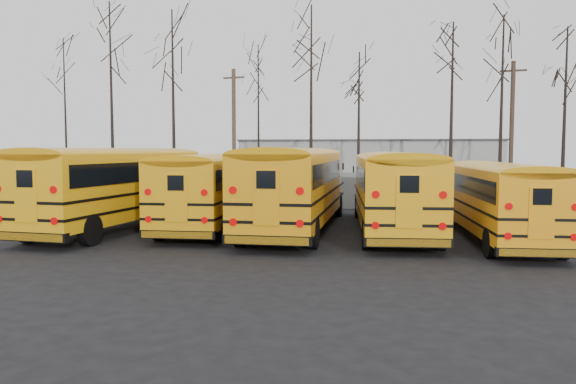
% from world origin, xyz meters
% --- Properties ---
extents(ground, '(120.00, 120.00, 0.00)m').
position_xyz_m(ground, '(0.00, 0.00, 0.00)').
color(ground, black).
rests_on(ground, ground).
extents(fence, '(40.00, 0.04, 2.00)m').
position_xyz_m(fence, '(0.00, 12.00, 1.00)').
color(fence, gray).
rests_on(fence, ground).
extents(distant_building, '(22.00, 8.00, 4.00)m').
position_xyz_m(distant_building, '(2.00, 32.00, 2.00)').
color(distant_building, '#B4B4AF').
rests_on(distant_building, ground).
extents(bus_a, '(3.86, 12.24, 3.37)m').
position_xyz_m(bus_a, '(-7.25, 2.38, 1.98)').
color(bus_a, black).
rests_on(bus_a, ground).
extents(bus_b, '(2.94, 11.24, 3.12)m').
position_xyz_m(bus_b, '(-3.49, 3.46, 1.83)').
color(bus_b, black).
rests_on(bus_b, ground).
extents(bus_c, '(2.87, 12.12, 3.38)m').
position_xyz_m(bus_c, '(-0.08, 3.02, 1.98)').
color(bus_c, black).
rests_on(bus_c, ground).
extents(bus_d, '(3.53, 11.64, 3.21)m').
position_xyz_m(bus_d, '(3.73, 3.17, 1.88)').
color(bus_d, black).
rests_on(bus_d, ground).
extents(bus_e, '(2.91, 10.27, 2.84)m').
position_xyz_m(bus_e, '(7.39, 1.82, 1.66)').
color(bus_e, black).
rests_on(bus_e, ground).
extents(utility_pole_left, '(1.53, 0.47, 8.70)m').
position_xyz_m(utility_pole_left, '(-6.76, 18.33, 4.47)').
color(utility_pole_left, '#503D2D').
rests_on(utility_pole_left, ground).
extents(utility_pole_right, '(1.49, 0.46, 8.47)m').
position_xyz_m(utility_pole_right, '(10.82, 16.42, 4.35)').
color(utility_pole_right, '#433126').
rests_on(utility_pole_right, ground).
extents(tree_0, '(0.26, 0.26, 10.79)m').
position_xyz_m(tree_0, '(-18.07, 16.42, 5.39)').
color(tree_0, black).
rests_on(tree_0, ground).
extents(tree_1, '(0.26, 0.26, 12.73)m').
position_xyz_m(tree_1, '(-14.08, 15.26, 6.37)').
color(tree_1, black).
rests_on(tree_1, ground).
extents(tree_2, '(0.26, 0.26, 12.39)m').
position_xyz_m(tree_2, '(-10.41, 16.62, 6.19)').
color(tree_2, black).
rests_on(tree_2, ground).
extents(tree_3, '(0.26, 0.26, 10.09)m').
position_xyz_m(tree_3, '(-4.82, 17.35, 5.05)').
color(tree_3, black).
rests_on(tree_3, ground).
extents(tree_4, '(0.26, 0.26, 11.56)m').
position_xyz_m(tree_4, '(-0.86, 13.76, 5.78)').
color(tree_4, black).
rests_on(tree_4, ground).
extents(tree_5, '(0.26, 0.26, 9.36)m').
position_xyz_m(tree_5, '(1.75, 17.02, 4.68)').
color(tree_5, black).
rests_on(tree_5, ground).
extents(tree_6, '(0.26, 0.26, 10.40)m').
position_xyz_m(tree_6, '(7.09, 14.22, 5.20)').
color(tree_6, black).
rests_on(tree_6, ground).
extents(tree_7, '(0.26, 0.26, 11.10)m').
position_xyz_m(tree_7, '(10.13, 16.05, 5.55)').
color(tree_7, black).
rests_on(tree_7, ground).
extents(tree_8, '(0.26, 0.26, 10.50)m').
position_xyz_m(tree_8, '(13.95, 17.14, 5.25)').
color(tree_8, black).
rests_on(tree_8, ground).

